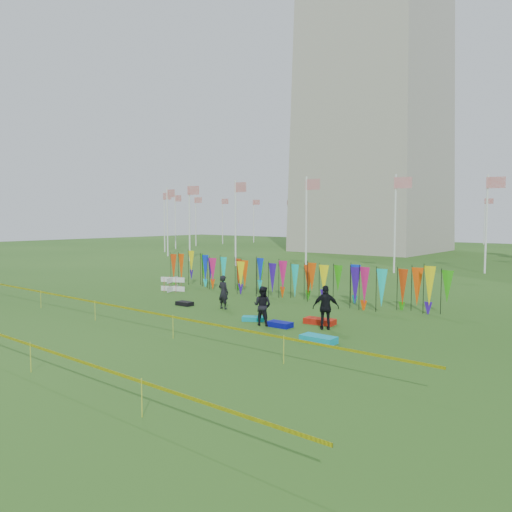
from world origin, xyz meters
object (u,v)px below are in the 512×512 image
Objects in this scene: person_mid at (262,306)px; kite_bag_teal at (319,339)px; box_kite at (173,284)px; kite_bag_red at (320,321)px; person_right at (326,308)px; person_left at (223,292)px; kite_bag_black at (185,303)px; kite_bag_turquoise at (253,319)px; kite_bag_blue at (280,324)px.

person_mid reaches higher than kite_bag_teal.
box_kite is 0.68× the size of kite_bag_red.
kite_bag_red is at bearing -79.23° from person_right.
person_left is at bearing -34.94° from person_mid.
kite_bag_red reaches higher than kite_bag_black.
kite_bag_turquoise is (9.43, -3.60, -0.35)m from box_kite.
box_kite reaches higher than kite_bag_red.
box_kite is 13.14m from person_right.
person_right reaches higher than kite_bag_teal.
person_mid is 6.20m from kite_bag_black.
kite_bag_black is (4.24, -2.90, -0.34)m from box_kite.
kite_bag_teal is at bearing -24.52° from kite_bag_blue.
kite_bag_blue is (-1.72, -0.78, -0.79)m from person_right.
box_kite is 0.68× the size of kite_bag_teal.
kite_bag_teal reaches higher than kite_bag_black.
box_kite is 6.88m from person_left.
person_right is at bearing -44.97° from kite_bag_red.
kite_bag_red is (1.74, 1.72, -0.71)m from person_mid.
kite_bag_turquoise is 0.75× the size of kite_bag_teal.
kite_bag_red is 1.00× the size of kite_bag_teal.
kite_bag_turquoise is at bearing -38.12° from person_mid.
kite_bag_blue is at bearing -7.83° from kite_bag_black.
kite_bag_turquoise is at bearing -25.10° from person_right.
kite_bag_red is 1.49× the size of kite_bag_black.
kite_bag_teal is (7.23, -2.69, -0.71)m from person_left.
person_left is at bearing 162.03° from kite_bag_blue.
kite_bag_red is at bearing -146.47° from person_mid.
person_left is at bearing -179.71° from kite_bag_red.
kite_bag_blue is at bearing -176.38° from person_mid.
kite_bag_red is (5.57, 0.03, -0.72)m from person_left.
person_right is 1.77× the size of kite_bag_blue.
person_left is 4.19m from person_mid.
person_left reaches higher than kite_bag_black.
box_kite is 11.06m from person_mid.
person_left reaches higher than kite_bag_red.
person_right is at bearing 114.76° from kite_bag_teal.
person_mid is at bearing -135.36° from kite_bag_red.
box_kite reaches higher than kite_bag_teal.
kite_bag_turquoise is 0.96× the size of kite_bag_blue.
person_left is 4.89m from kite_bag_blue.
kite_bag_black is (-5.19, 0.70, 0.00)m from kite_bag_turquoise.
kite_bag_turquoise is (2.97, -1.25, -0.74)m from person_left.
kite_bag_blue is at bearing -9.95° from person_right.
person_left reaches higher than kite_bag_blue.
box_kite is 12.26m from kite_bag_red.
person_right is (2.48, 0.98, 0.07)m from person_mid.
kite_bag_black is (-7.79, -0.58, -0.02)m from kite_bag_red.
kite_bag_teal is at bearing 152.50° from person_mid.
kite_bag_blue is at bearing -122.73° from kite_bag_red.
kite_bag_turquoise is at bearing 171.70° from kite_bag_blue.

